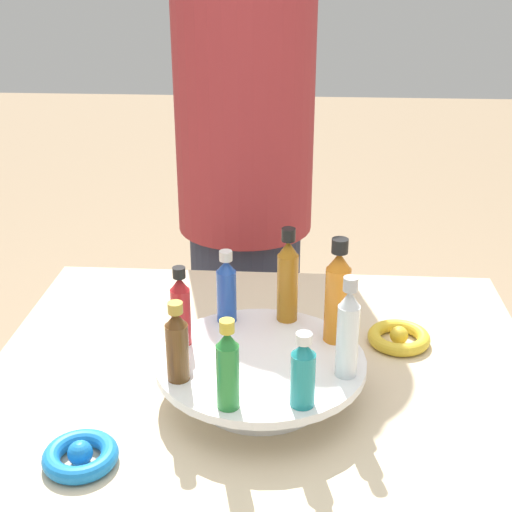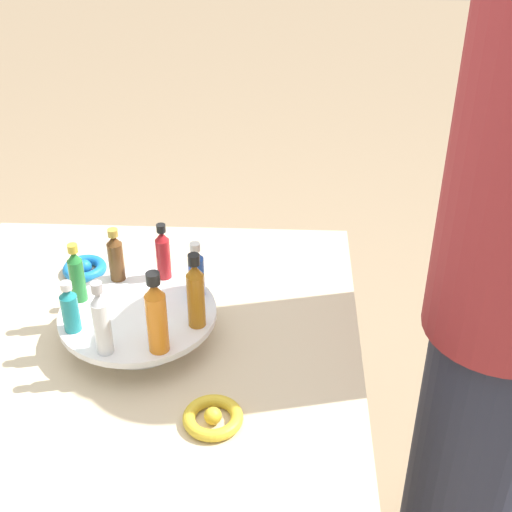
% 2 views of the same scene
% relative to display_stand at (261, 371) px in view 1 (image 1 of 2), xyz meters
% --- Properties ---
extents(display_stand, '(0.29, 0.29, 0.06)m').
position_rel_display_stand_xyz_m(display_stand, '(0.00, 0.00, 0.00)').
color(display_stand, white).
rests_on(display_stand, party_table).
extents(bottle_teal, '(0.03, 0.03, 0.10)m').
position_rel_display_stand_xyz_m(bottle_teal, '(0.10, 0.06, 0.07)').
color(bottle_teal, teal).
rests_on(bottle_teal, display_stand).
extents(bottle_clear, '(0.03, 0.03, 0.14)m').
position_rel_display_stand_xyz_m(bottle_clear, '(0.03, 0.11, 0.09)').
color(bottle_clear, silver).
rests_on(bottle_clear, display_stand).
extents(bottle_orange, '(0.03, 0.03, 0.15)m').
position_rel_display_stand_xyz_m(bottle_orange, '(-0.06, 0.10, 0.09)').
color(bottle_orange, orange).
rests_on(bottle_orange, display_stand).
extents(bottle_amber, '(0.03, 0.03, 0.14)m').
position_rel_display_stand_xyz_m(bottle_amber, '(-0.11, 0.03, 0.09)').
color(bottle_amber, '#AD6B19').
rests_on(bottle_amber, display_stand).
extents(bottle_blue, '(0.03, 0.03, 0.11)m').
position_rel_display_stand_xyz_m(bottle_blue, '(-0.10, -0.06, 0.07)').
color(bottle_blue, '#234CAD').
rests_on(bottle_blue, display_stand).
extents(bottle_red, '(0.03, 0.03, 0.12)m').
position_rel_display_stand_xyz_m(bottle_red, '(-0.03, -0.11, 0.07)').
color(bottle_red, '#B21E23').
rests_on(bottle_red, display_stand).
extents(bottle_brown, '(0.03, 0.03, 0.11)m').
position_rel_display_stand_xyz_m(bottle_brown, '(0.06, -0.10, 0.07)').
color(bottle_brown, brown).
rests_on(bottle_brown, display_stand).
extents(bottle_green, '(0.03, 0.03, 0.12)m').
position_rel_display_stand_xyz_m(bottle_green, '(0.11, -0.03, 0.08)').
color(bottle_green, '#288438').
rests_on(bottle_green, display_stand).
extents(ribbon_bow_gold, '(0.10, 0.10, 0.03)m').
position_rel_display_stand_xyz_m(ribbon_bow_gold, '(-0.16, 0.21, -0.03)').
color(ribbon_bow_gold, gold).
rests_on(ribbon_bow_gold, party_table).
extents(ribbon_bow_blue, '(0.09, 0.09, 0.03)m').
position_rel_display_stand_xyz_m(ribbon_bow_blue, '(0.16, -0.21, -0.03)').
color(ribbon_bow_blue, blue).
rests_on(ribbon_bow_blue, party_table).
extents(person_figure, '(0.30, 0.30, 1.75)m').
position_rel_display_stand_xyz_m(person_figure, '(-0.68, -0.08, 0.10)').
color(person_figure, '#282D42').
rests_on(person_figure, ground_plane).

